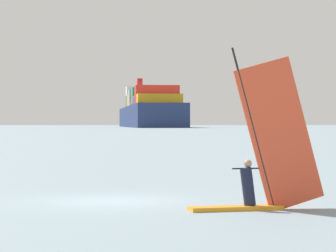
# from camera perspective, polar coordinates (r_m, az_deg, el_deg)

# --- Properties ---
(ground_plane) EXTENTS (4000.00, 4000.00, 0.00)m
(ground_plane) POSITION_cam_1_polar(r_m,az_deg,el_deg) (23.97, -4.07, -5.44)
(ground_plane) COLOR gray
(windsurfer) EXTENTS (3.87, 1.05, 4.51)m
(windsurfer) POSITION_cam_1_polar(r_m,az_deg,el_deg) (21.52, 6.78, -2.73)
(windsurfer) COLOR orange
(windsurfer) RESTS_ON ground_plane
(cargo_ship) EXTENTS (35.22, 185.63, 34.17)m
(cargo_ship) POSITION_cam_1_polar(r_m,az_deg,el_deg) (486.09, -1.44, 1.03)
(cargo_ship) COLOR navy
(cargo_ship) RESTS_ON ground_plane
(distant_headland) EXTENTS (761.88, 382.21, 37.29)m
(distant_headland) POSITION_cam_1_polar(r_m,az_deg,el_deg) (1387.69, 8.96, 0.87)
(distant_headland) COLOR #756B56
(distant_headland) RESTS_ON ground_plane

